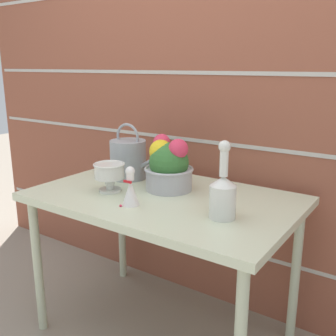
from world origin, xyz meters
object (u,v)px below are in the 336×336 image
at_px(watering_can, 129,159).
at_px(flower_planter, 168,166).
at_px(figurine_vase, 131,190).
at_px(glass_decanter, 223,193).
at_px(crystal_pedestal_bowl, 109,173).

xyz_separation_m(watering_can, flower_planter, (0.28, -0.04, 0.01)).
bearing_deg(figurine_vase, glass_decanter, 12.97).
xyz_separation_m(crystal_pedestal_bowl, flower_planter, (0.21, 0.18, 0.03)).
relative_size(flower_planter, glass_decanter, 0.84).
bearing_deg(watering_can, figurine_vase, -49.12).
relative_size(glass_decanter, figurine_vase, 1.82).
relative_size(watering_can, figurine_vase, 1.96).
height_order(flower_planter, glass_decanter, glass_decanter).
distance_m(crystal_pedestal_bowl, glass_decanter, 0.59).
distance_m(glass_decanter, figurine_vase, 0.40).
bearing_deg(flower_planter, crystal_pedestal_bowl, -139.14).
height_order(crystal_pedestal_bowl, glass_decanter, glass_decanter).
bearing_deg(glass_decanter, flower_planter, 154.42).
xyz_separation_m(glass_decanter, figurine_vase, (-0.39, -0.09, -0.03)).
distance_m(flower_planter, glass_decanter, 0.42).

